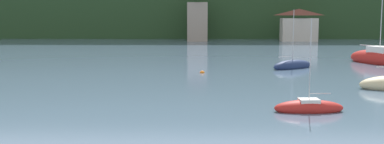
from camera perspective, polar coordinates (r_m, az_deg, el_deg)
wooded_hillside at (r=130.91m, az=-8.94°, el=8.49°), size 352.00×54.85×43.48m
shore_building_west at (r=92.30m, az=0.65°, el=6.55°), size 4.01×5.49×9.29m
shore_building_westcentral at (r=93.43m, az=12.64°, el=5.45°), size 7.01×3.74×6.16m
sailboat_far_4 at (r=49.58m, az=11.91°, el=0.74°), size 4.92×3.92×6.30m
sailboat_far_7 at (r=56.76m, az=21.48°, el=1.50°), size 6.13×8.07×8.78m
sailboat_mid_10 at (r=28.75m, az=13.78°, el=-4.15°), size 4.13×1.50×5.70m
mooring_buoy_near at (r=45.03m, az=1.23°, el=-0.12°), size 0.46×0.46×0.46m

